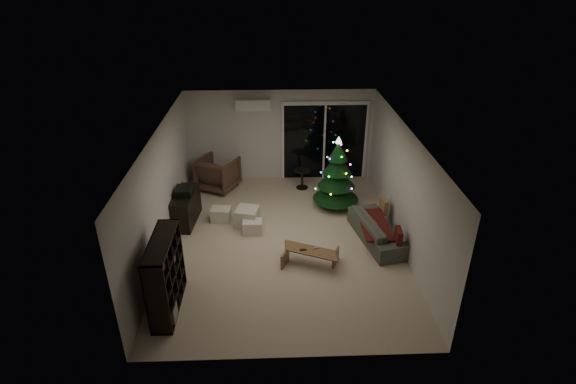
% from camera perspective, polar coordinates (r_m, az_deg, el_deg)
% --- Properties ---
extents(room, '(6.50, 7.51, 2.60)m').
position_cam_1_polar(room, '(10.71, 1.66, 2.79)').
color(room, beige).
rests_on(room, ground).
extents(bookshelf, '(0.91, 1.41, 1.39)m').
position_cam_1_polar(bookshelf, '(8.08, -16.51, -10.12)').
color(bookshelf, black).
rests_on(bookshelf, floor).
extents(media_cabinet, '(0.54, 1.20, 0.73)m').
position_cam_1_polar(media_cabinet, '(10.67, -12.86, -1.97)').
color(media_cabinet, black).
rests_on(media_cabinet, floor).
extents(stereo, '(0.37, 0.44, 0.16)m').
position_cam_1_polar(stereo, '(10.46, -13.10, 0.15)').
color(stereo, black).
rests_on(stereo, media_cabinet).
extents(armchair, '(1.24, 1.26, 0.87)m').
position_cam_1_polar(armchair, '(12.06, -8.89, 2.33)').
color(armchair, brown).
rests_on(armchair, floor).
extents(ottoman, '(0.58, 0.58, 0.43)m').
position_cam_1_polar(ottoman, '(10.37, -5.17, -3.18)').
color(ottoman, silver).
rests_on(ottoman, floor).
extents(cardboard_box_a, '(0.48, 0.39, 0.32)m').
position_cam_1_polar(cardboard_box_a, '(10.66, -8.51, -2.84)').
color(cardboard_box_a, white).
rests_on(cardboard_box_a, floor).
extents(cardboard_box_b, '(0.43, 0.33, 0.30)m').
position_cam_1_polar(cardboard_box_b, '(10.12, -4.53, -4.44)').
color(cardboard_box_b, white).
rests_on(cardboard_box_b, floor).
extents(side_table, '(0.55, 0.55, 0.54)m').
position_cam_1_polar(side_table, '(12.01, 1.82, 1.69)').
color(side_table, black).
rests_on(side_table, floor).
extents(floor_lamp, '(0.29, 0.29, 1.84)m').
position_cam_1_polar(floor_lamp, '(12.53, -7.56, 5.82)').
color(floor_lamp, black).
rests_on(floor_lamp, floor).
extents(sofa, '(1.08, 1.95, 0.54)m').
position_cam_1_polar(sofa, '(9.97, 11.38, -4.66)').
color(sofa, '#535A49').
rests_on(sofa, floor).
extents(sofa_throw, '(0.58, 1.33, 0.04)m').
position_cam_1_polar(sofa_throw, '(9.89, 10.88, -4.09)').
color(sofa_throw, maroon).
rests_on(sofa_throw, sofa).
extents(cushion_a, '(0.14, 0.36, 0.35)m').
position_cam_1_polar(cushion_a, '(10.46, 12.07, -1.72)').
color(cushion_a, '#8F7F55').
rests_on(cushion_a, sofa).
extents(cushion_b, '(0.13, 0.36, 0.35)m').
position_cam_1_polar(cushion_b, '(9.39, 13.84, -5.56)').
color(cushion_b, maroon).
rests_on(cushion_b, sofa).
extents(coffee_table, '(1.14, 0.78, 0.34)m').
position_cam_1_polar(coffee_table, '(9.10, 2.86, -8.25)').
color(coffee_table, brown).
rests_on(coffee_table, floor).
extents(remote_a, '(0.14, 0.04, 0.02)m').
position_cam_1_polar(remote_a, '(8.99, 1.92, -7.34)').
color(remote_a, black).
rests_on(remote_a, coffee_table).
extents(remote_b, '(0.13, 0.08, 0.02)m').
position_cam_1_polar(remote_b, '(9.05, 3.49, -7.12)').
color(remote_b, slate).
rests_on(remote_b, coffee_table).
extents(christmas_tree, '(1.38, 1.38, 1.83)m').
position_cam_1_polar(christmas_tree, '(10.89, 6.24, 2.48)').
color(christmas_tree, '#103418').
rests_on(christmas_tree, floor).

